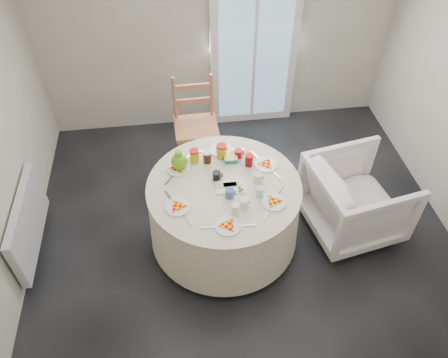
{
  "coord_description": "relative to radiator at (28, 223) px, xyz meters",
  "views": [
    {
      "loc": [
        -0.54,
        -2.49,
        3.39
      ],
      "look_at": [
        -0.19,
        0.1,
        0.8
      ],
      "focal_mm": 35.0,
      "sensor_mm": 36.0,
      "label": 1
    }
  ],
  "objects": [
    {
      "name": "jar_cluster",
      "position": [
        1.75,
        0.18,
        0.44
      ],
      "size": [
        0.6,
        0.41,
        0.16
      ],
      "primitive_type": null,
      "rotation": [
        0.0,
        0.0,
        0.27
      ],
      "color": "#AF6C13",
      "rests_on": "table"
    },
    {
      "name": "glass_door",
      "position": [
        2.34,
        1.75,
        0.67
      ],
      "size": [
        1.0,
        0.08,
        2.1
      ],
      "primitive_type": "cube",
      "color": "silver",
      "rests_on": "floor"
    },
    {
      "name": "armchair",
      "position": [
        2.99,
        -0.11,
        0.01
      ],
      "size": [
        0.91,
        0.95,
        0.84
      ],
      "primitive_type": "imported",
      "rotation": [
        0.0,
        0.0,
        1.76
      ],
      "color": "white",
      "rests_on": "floor"
    },
    {
      "name": "table",
      "position": [
        1.75,
        -0.1,
        -0.01
      ],
      "size": [
        1.37,
        1.37,
        0.69
      ],
      "primitive_type": "cylinder",
      "color": "#FAEEC4",
      "rests_on": "floor"
    },
    {
      "name": "butter_tub",
      "position": [
        1.85,
        0.19,
        0.41
      ],
      "size": [
        0.12,
        0.09,
        0.05
      ],
      "primitive_type": "cube",
      "rotation": [
        0.0,
        0.0,
        -0.02
      ],
      "color": "#127989",
      "rests_on": "table"
    },
    {
      "name": "mugs_glasses",
      "position": [
        1.87,
        -0.14,
        0.43
      ],
      "size": [
        0.58,
        0.58,
        0.1
      ],
      "primitive_type": null,
      "rotation": [
        0.0,
        0.0,
        -0.07
      ],
      "color": "#9C9C9C",
      "rests_on": "table"
    },
    {
      "name": "cheese_platter",
      "position": [
        1.8,
        -0.13,
        0.39
      ],
      "size": [
        0.26,
        0.18,
        0.03
      ],
      "primitive_type": null,
      "rotation": [
        0.0,
        0.0,
        -0.07
      ],
      "color": "white",
      "rests_on": "table"
    },
    {
      "name": "wooden_chair",
      "position": [
        1.6,
        1.02,
        0.09
      ],
      "size": [
        0.47,
        0.44,
        1.02
      ],
      "primitive_type": null,
      "rotation": [
        0.0,
        0.0,
        0.02
      ],
      "color": "#C17352",
      "rests_on": "floor"
    },
    {
      "name": "floor",
      "position": [
        1.94,
        -0.2,
        -0.38
      ],
      "size": [
        4.0,
        4.0,
        0.0
      ],
      "primitive_type": "plane",
      "color": "black",
      "rests_on": "ground"
    },
    {
      "name": "radiator",
      "position": [
        0.0,
        0.0,
        0.0
      ],
      "size": [
        0.07,
        1.0,
        0.55
      ],
      "primitive_type": "cube",
      "color": "silver",
      "rests_on": "floor"
    },
    {
      "name": "wall_back",
      "position": [
        1.94,
        1.8,
        0.92
      ],
      "size": [
        4.0,
        0.02,
        2.6
      ],
      "primitive_type": "cube",
      "color": "#BCB5A3",
      "rests_on": "floor"
    },
    {
      "name": "green_pitcher",
      "position": [
        1.39,
        0.17,
        0.49
      ],
      "size": [
        0.17,
        0.17,
        0.19
      ],
      "primitive_type": null,
      "rotation": [
        0.0,
        0.0,
        0.17
      ],
      "color": "#60A411",
      "rests_on": "table"
    },
    {
      "name": "place_settings",
      "position": [
        1.75,
        -0.1,
        0.39
      ],
      "size": [
        1.18,
        1.18,
        0.02
      ],
      "primitive_type": null,
      "rotation": [
        0.0,
        0.0,
        -0.06
      ],
      "color": "white",
      "rests_on": "table"
    }
  ]
}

